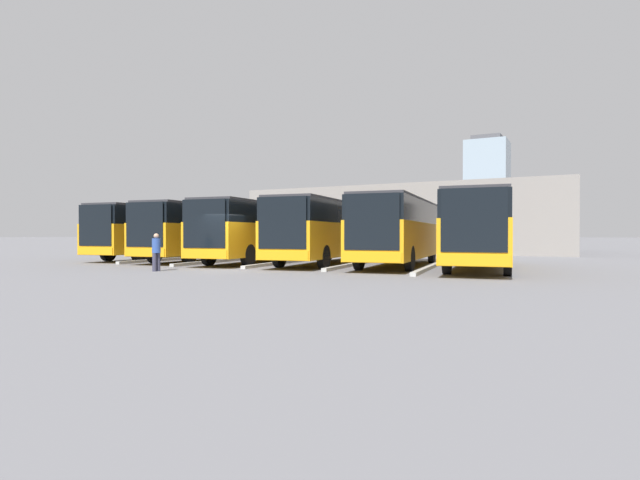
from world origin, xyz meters
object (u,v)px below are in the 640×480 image
object	(u,v)px
bus_4	(207,230)
bus_2	(326,229)
bus_0	(481,228)
bus_1	(399,229)
bus_3	(260,230)
bus_5	(161,230)
pedestrian	(156,251)

from	to	relation	value
bus_4	bus_2	bearing A→B (deg)	173.59
bus_0	bus_2	distance (m)	8.00
bus_4	bus_1	bearing A→B (deg)	174.36
bus_2	bus_4	size ratio (longest dim) A/B	1.00
bus_0	bus_1	size ratio (longest dim) A/B	1.00
bus_2	bus_3	bearing A→B (deg)	-2.60
bus_2	bus_5	bearing A→B (deg)	-8.01
bus_5	bus_4	bearing A→B (deg)	168.80
bus_0	bus_5	distance (m)	19.99
bus_1	bus_4	bearing A→B (deg)	-5.64
bus_1	bus_5	xyz separation A→B (m)	(15.99, 0.04, 0.00)
bus_2	bus_5	distance (m)	11.99
bus_0	bus_2	world-z (taller)	same
bus_0	bus_4	world-z (taller)	same
pedestrian	bus_2	bearing A→B (deg)	-22.07
bus_3	bus_4	bearing A→B (deg)	-10.22
bus_0	bus_3	bearing A→B (deg)	-7.15
bus_2	bus_5	size ratio (longest dim) A/B	1.00
bus_2	bus_3	xyz separation A→B (m)	(4.00, 0.32, 0.00)
bus_1	bus_2	size ratio (longest dim) A/B	1.00
bus_3	pedestrian	distance (m)	7.71
bus_2	pedestrian	bearing A→B (deg)	55.76
bus_0	bus_4	distance (m)	15.99
bus_4	bus_3	bearing A→B (deg)	169.78
bus_3	pedestrian	xyz separation A→B (m)	(0.07, 7.65, -0.97)
bus_1	bus_3	size ratio (longest dim) A/B	1.00
bus_0	pedestrian	world-z (taller)	bus_0
bus_1	bus_3	world-z (taller)	same
bus_1	bus_5	size ratio (longest dim) A/B	1.00
bus_3	bus_2	bearing A→B (deg)	177.40
bus_4	pedestrian	world-z (taller)	bus_4
bus_1	bus_2	xyz separation A→B (m)	(4.00, 0.21, 0.00)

